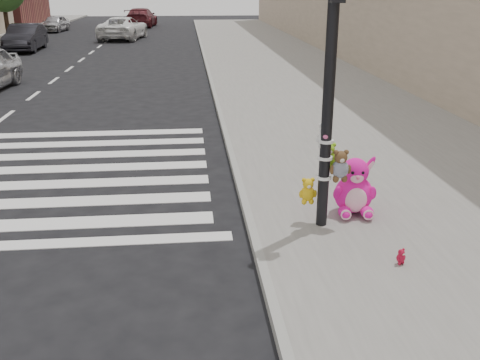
{
  "coord_description": "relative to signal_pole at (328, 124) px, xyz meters",
  "views": [
    {
      "loc": [
        0.66,
        -5.37,
        3.55
      ],
      "look_at": [
        1.41,
        2.18,
        0.75
      ],
      "focal_mm": 40.0,
      "sensor_mm": 36.0,
      "label": 1
    }
  ],
  "objects": [
    {
      "name": "car_silver_deep",
      "position": [
        -12.06,
        37.08,
        -1.06
      ],
      "size": [
        1.88,
        3.81,
        1.25
      ],
      "primitive_type": "imported",
      "rotation": [
        0.0,
        0.0,
        -0.11
      ],
      "color": "#B1B1B6",
      "rests_on": "ground"
    },
    {
      "name": "car_maroon_near",
      "position": [
        -5.74,
        41.38,
        -0.9
      ],
      "size": [
        2.64,
        5.58,
        1.57
      ],
      "primitive_type": "imported",
      "rotation": [
        0.0,
        0.0,
        3.06
      ],
      "color": "#591920",
      "rests_on": "ground"
    },
    {
      "name": "car_dark_far",
      "position": [
        -10.84,
        24.37,
        -0.96
      ],
      "size": [
        1.67,
        4.45,
        1.45
      ],
      "primitive_type": "imported",
      "rotation": [
        0.0,
        0.0,
        0.03
      ],
      "color": "black",
      "rests_on": "ground"
    },
    {
      "name": "ground",
      "position": [
        -2.63,
        -1.82,
        -1.68
      ],
      "size": [
        120.0,
        120.0,
        0.0
      ],
      "primitive_type": "plane",
      "color": "black",
      "rests_on": "ground"
    },
    {
      "name": "pink_bunny",
      "position": [
        0.57,
        0.35,
        -1.16
      ],
      "size": [
        0.67,
        0.74,
        0.95
      ],
      "rotation": [
        0.0,
        0.0,
        -0.11
      ],
      "color": "#FE15A7",
      "rests_on": "sidewalk_near"
    },
    {
      "name": "signal_pole",
      "position": [
        0.0,
        0.0,
        0.0
      ],
      "size": [
        0.73,
        0.5,
        4.0
      ],
      "color": "black",
      "rests_on": "sidewalk_near"
    },
    {
      "name": "sidewalk_near",
      "position": [
        2.37,
        8.18,
        -1.61
      ],
      "size": [
        7.0,
        80.0,
        0.14
      ],
      "primitive_type": "cube",
      "color": "slate",
      "rests_on": "ground"
    },
    {
      "name": "curb_edge",
      "position": [
        -1.08,
        8.18,
        -1.61
      ],
      "size": [
        0.12,
        80.0,
        0.15
      ],
      "primitive_type": "cube",
      "color": "gray",
      "rests_on": "ground"
    },
    {
      "name": "car_white_near",
      "position": [
        -6.13,
        30.48,
        -0.95
      ],
      "size": [
        3.17,
        5.57,
        1.47
      ],
      "primitive_type": "imported",
      "rotation": [
        0.0,
        0.0,
        3.0
      ],
      "color": "white",
      "rests_on": "ground"
    },
    {
      "name": "red_teddy",
      "position": [
        0.7,
        -1.32,
        -1.44
      ],
      "size": [
        0.18,
        0.16,
        0.22
      ],
      "primitive_type": null,
      "rotation": [
        0.0,
        0.0,
        0.48
      ],
      "color": "#B3112F",
      "rests_on": "sidewalk_near"
    }
  ]
}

